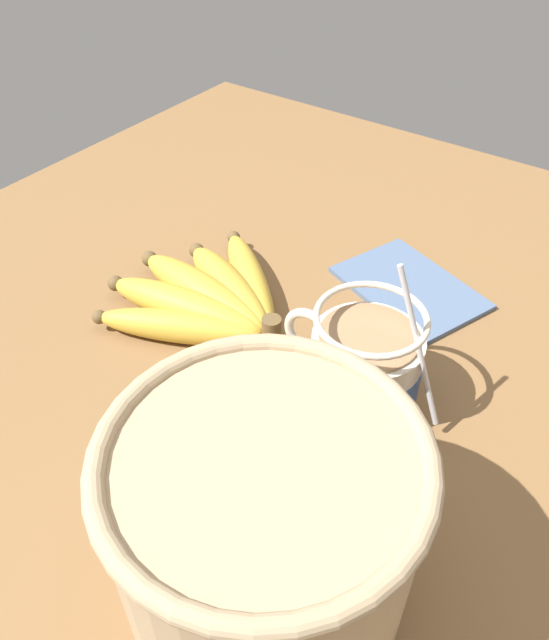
{
  "coord_description": "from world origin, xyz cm",
  "views": [
    {
      "loc": [
        -20.14,
        35.48,
        48.05
      ],
      "look_at": [
        6.62,
        -2.16,
        7.67
      ],
      "focal_mm": 35.0,
      "sensor_mm": 36.0,
      "label": 1
    }
  ],
  "objects": [
    {
      "name": "table",
      "position": [
        0.0,
        0.0,
        1.55
      ],
      "size": [
        116.95,
        116.95,
        3.1
      ],
      "color": "brown",
      "rests_on": "ground"
    },
    {
      "name": "coffee_mug",
      "position": [
        -3.56,
        -1.95,
        7.35
      ],
      "size": [
        16.6,
        10.25,
        16.57
      ],
      "color": "beige",
      "rests_on": "table"
    },
    {
      "name": "banana_bunch",
      "position": [
        16.43,
        -3.54,
        5.03
      ],
      "size": [
        21.45,
        23.03,
        4.29
      ],
      "color": "brown",
      "rests_on": "table"
    },
    {
      "name": "woven_basket",
      "position": [
        -7.02,
        18.16,
        11.53
      ],
      "size": [
        20.5,
        20.5,
        16.17
      ],
      "color": "tan",
      "rests_on": "table"
    },
    {
      "name": "napkin",
      "position": [
        0.32,
        -19.8,
        3.4
      ],
      "size": [
        19.04,
        16.27,
        0.6
      ],
      "color": "slate",
      "rests_on": "table"
    }
  ]
}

